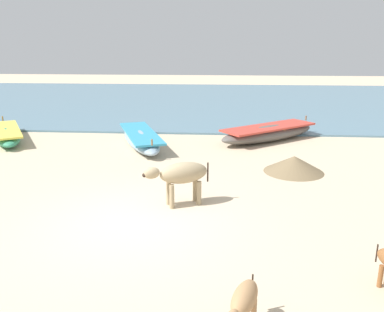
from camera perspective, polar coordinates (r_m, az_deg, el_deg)
The scene contains 8 objects.
ground at distance 8.82m, azimuth -8.35°, elevation -9.34°, with size 80.00×80.00×0.00m, color beige.
sea_water at distance 26.66m, azimuth 0.17°, elevation 7.93°, with size 60.00×20.00×0.08m, color slate.
fishing_boat_0 at distance 16.02m, azimuth 10.86°, elevation 3.28°, with size 4.37×3.77×0.79m.
fishing_boat_2 at distance 15.08m, azimuth -7.29°, elevation 2.52°, with size 2.63×4.59×0.72m.
fishing_boat_3 at distance 17.31m, azimuth -24.94°, elevation 2.84°, with size 2.94×3.93×0.69m.
cow_adult_dun at distance 9.36m, azimuth -1.53°, elevation -2.69°, with size 1.55×0.95×1.05m.
calf_far_tan at distance 5.58m, azimuth 7.36°, elevation -19.85°, with size 0.54×1.02×0.68m.
debris_pile_1 at distance 12.30m, azimuth 14.32°, elevation -1.11°, with size 1.78×1.78×0.49m, color #7A6647.
Camera 1 is at (1.83, -7.78, 3.74)m, focal length 37.45 mm.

